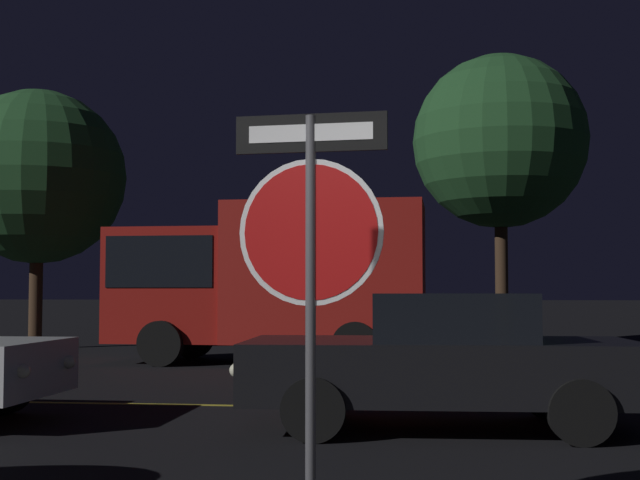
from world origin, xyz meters
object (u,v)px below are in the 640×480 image
at_px(delivery_truck, 265,277).
at_px(tree_2, 500,142).
at_px(stop_sign, 311,235).
at_px(passing_car_2, 442,360).
at_px(tree_1, 38,177).

xyz_separation_m(delivery_truck, tree_2, (4.93, 5.47, 3.44)).
distance_m(stop_sign, passing_car_2, 4.31).
bearing_deg(passing_car_2, tree_2, -9.64).
distance_m(passing_car_2, delivery_truck, 8.57).
bearing_deg(tree_2, tree_1, -169.85).
bearing_deg(tree_1, delivery_truck, -28.95).
bearing_deg(stop_sign, tree_1, 124.27).
relative_size(tree_1, tree_2, 0.86).
bearing_deg(passing_car_2, tree_1, 37.52).
bearing_deg(passing_car_2, delivery_truck, 20.08).
distance_m(stop_sign, tree_2, 17.93).
xyz_separation_m(stop_sign, passing_car_2, (0.78, 4.11, -1.02)).
bearing_deg(tree_2, stop_sign, -97.91).
distance_m(passing_car_2, tree_2, 14.13).
xyz_separation_m(stop_sign, tree_1, (-8.77, 15.43, 2.43)).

